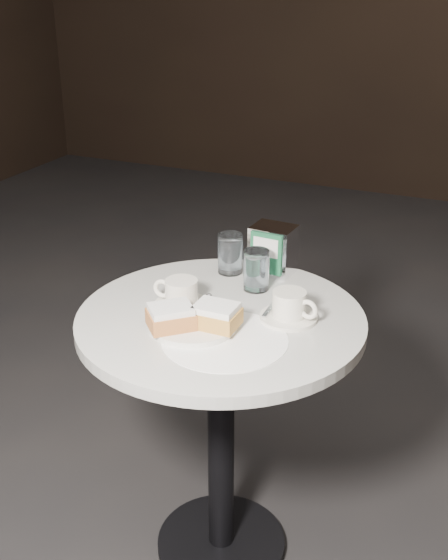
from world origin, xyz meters
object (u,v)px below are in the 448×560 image
beignet_plate (193,320)px  coffee_cup_left (181,295)px  water_glass_right (256,271)px  cafe_table (221,385)px  napkin_dispenser (273,249)px  coffee_cup_right (290,307)px  water_glass_left (230,254)px

beignet_plate → coffee_cup_left: (-0.08, 0.10, 0.00)m
beignet_plate → water_glass_right: size_ratio=2.55×
cafe_table → coffee_cup_left: coffee_cup_left is taller
beignet_plate → coffee_cup_left: 0.13m
coffee_cup_left → napkin_dispenser: napkin_dispenser is taller
cafe_table → beignet_plate: beignet_plate is taller
coffee_cup_right → napkin_dispenser: bearing=130.8°
coffee_cup_right → napkin_dispenser: napkin_dispenser is taller
napkin_dispenser → coffee_cup_left: bearing=-110.4°
cafe_table → water_glass_left: water_glass_left is taller
beignet_plate → water_glass_left: size_ratio=2.49×
coffee_cup_left → napkin_dispenser: (0.13, 0.29, 0.04)m
beignet_plate → coffee_cup_left: coffee_cup_left is taller
cafe_table → coffee_cup_right: size_ratio=4.53×
cafe_table → napkin_dispenser: 0.40m
water_glass_left → water_glass_right: size_ratio=1.02×
coffee_cup_left → napkin_dispenser: bearing=63.0°
cafe_table → coffee_cup_right: bearing=16.7°
coffee_cup_right → water_glass_right: (-0.13, 0.13, 0.02)m
water_glass_left → water_glass_right: (0.10, -0.07, -0.00)m
water_glass_left → water_glass_right: 0.13m
cafe_table → water_glass_right: 0.30m
coffee_cup_left → water_glass_left: (0.03, 0.24, 0.02)m
cafe_table → coffee_cup_left: bearing=178.4°
cafe_table → water_glass_right: bearing=82.2°
coffee_cup_left → coffee_cup_right: bearing=7.1°
cafe_table → water_glass_left: (-0.08, 0.25, 0.25)m
cafe_table → coffee_cup_left: size_ratio=5.01×
beignet_plate → water_glass_right: (0.05, 0.27, 0.03)m
napkin_dispenser → water_glass_left: bearing=-151.5°
coffee_cup_left → napkin_dispenser: size_ratio=1.13×
coffee_cup_left → water_glass_left: size_ratio=1.35×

